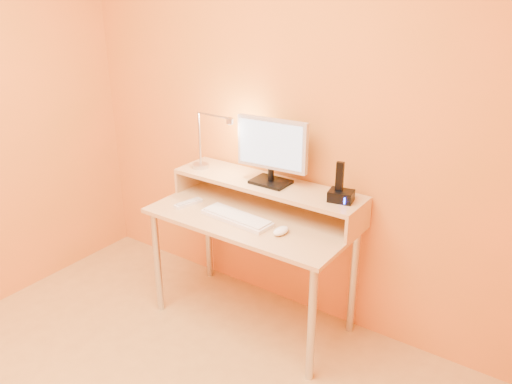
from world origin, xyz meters
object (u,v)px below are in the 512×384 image
Objects in this scene: lamp_base at (201,166)px; remote_control at (188,203)px; phone_dock at (341,196)px; mouse at (281,231)px; monitor_panel at (272,144)px; keyboard at (237,218)px.

lamp_base is 0.55× the size of remote_control.
phone_dock is 1.16× the size of mouse.
remote_control is at bearing -70.90° from lamp_base.
lamp_base is 0.77× the size of phone_dock.
monitor_panel is at bearing 43.64° from remote_control.
phone_dock is (0.96, 0.03, 0.02)m from lamp_base.
keyboard is 0.37m from remote_control.
mouse reaches higher than keyboard.
mouse is (-0.22, -0.25, -0.17)m from phone_dock.
monitor_panel reaches higher than keyboard.
keyboard is 3.90× the size of mouse.
remote_control is at bearing -176.70° from mouse.
mouse is (0.74, -0.22, -0.15)m from lamp_base.
mouse reaches higher than remote_control.
phone_dock is 0.30× the size of keyboard.
phone_dock is at bearing -6.27° from monitor_panel.
monitor_panel is 4.36× the size of lamp_base.
monitor_panel reaches higher than phone_dock.
keyboard is (0.44, -0.21, -0.16)m from lamp_base.
lamp_base is at bearing 170.60° from phone_dock.
phone_dock is 0.37m from mouse.
lamp_base is (-0.51, -0.04, -0.23)m from monitor_panel.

